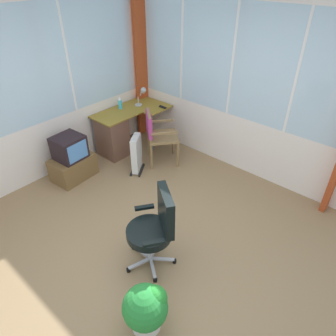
# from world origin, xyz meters

# --- Properties ---
(ground) EXTENTS (5.48, 5.70, 0.06)m
(ground) POSITION_xyz_m (0.00, 0.00, -0.03)
(ground) COLOR olive
(north_window_panel) EXTENTS (4.48, 0.07, 2.66)m
(north_window_panel) POSITION_xyz_m (-0.00, 2.38, 1.33)
(north_window_panel) COLOR white
(north_window_panel) RESTS_ON ground
(east_window_panel) EXTENTS (0.07, 4.70, 2.66)m
(east_window_panel) POSITION_xyz_m (2.27, 0.00, 1.33)
(east_window_panel) COLOR white
(east_window_panel) RESTS_ON ground
(curtain_corner) EXTENTS (0.27, 0.10, 2.56)m
(curtain_corner) POSITION_xyz_m (2.14, 2.25, 1.28)
(curtain_corner) COLOR #A63F1D
(curtain_corner) RESTS_ON ground
(desk) EXTENTS (1.30, 0.76, 0.72)m
(desk) POSITION_xyz_m (1.21, 2.04, 0.39)
(desk) COLOR olive
(desk) RESTS_ON ground
(desk_lamp) EXTENTS (0.23, 0.20, 0.32)m
(desk_lamp) POSITION_xyz_m (1.88, 1.98, 0.93)
(desk_lamp) COLOR #B2B7BC
(desk_lamp) RESTS_ON desk
(tv_remote) EXTENTS (0.05, 0.15, 0.02)m
(tv_remote) POSITION_xyz_m (2.02, 1.64, 0.74)
(tv_remote) COLOR black
(tv_remote) RESTS_ON desk
(spray_bottle) EXTENTS (0.06, 0.06, 0.22)m
(spray_bottle) POSITION_xyz_m (1.50, 2.17, 0.83)
(spray_bottle) COLOR #3DBEDA
(spray_bottle) RESTS_ON desk
(wooden_armchair) EXTENTS (0.68, 0.68, 0.91)m
(wooden_armchair) POSITION_xyz_m (1.48, 1.31, 0.59)
(wooden_armchair) COLOR olive
(wooden_armchair) RESTS_ON ground
(office_chair) EXTENTS (0.60, 0.61, 0.98)m
(office_chair) POSITION_xyz_m (-0.06, -0.14, 0.56)
(office_chair) COLOR #B7B7BF
(office_chair) RESTS_ON ground
(tv_on_stand) EXTENTS (0.67, 0.49, 0.72)m
(tv_on_stand) POSITION_xyz_m (0.28, 1.98, 0.32)
(tv_on_stand) COLOR brown
(tv_on_stand) RESTS_ON ground
(space_heater) EXTENTS (0.40, 0.33, 0.63)m
(space_heater) POSITION_xyz_m (1.09, 1.36, 0.32)
(space_heater) COLOR silver
(space_heater) RESTS_ON ground
(potted_plant) EXTENTS (0.42, 0.42, 0.52)m
(potted_plant) POSITION_xyz_m (-0.68, -0.61, 0.29)
(potted_plant) COLOR silver
(potted_plant) RESTS_ON ground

